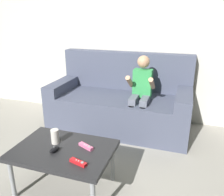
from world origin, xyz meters
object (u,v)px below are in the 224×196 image
object	(u,v)px
person_seated_on_couch	(141,92)
coffee_table	(64,153)
couch	(121,103)
nunchuk_black	(54,150)
soda_can	(55,136)
game_remote_red_near_edge	(78,162)
game_remote_pink_far_corner	(86,146)

from	to	relation	value
person_seated_on_couch	coffee_table	size ratio (longest dim) A/B	1.22
couch	nunchuk_black	bearing A→B (deg)	-95.80
person_seated_on_couch	soda_can	distance (m)	1.18
coffee_table	game_remote_red_near_edge	xyz separation A→B (m)	(0.21, -0.15, 0.05)
nunchuk_black	game_remote_pink_far_corner	world-z (taller)	nunchuk_black
person_seated_on_couch	nunchuk_black	distance (m)	1.27
person_seated_on_couch	nunchuk_black	size ratio (longest dim) A/B	9.63
coffee_table	nunchuk_black	world-z (taller)	nunchuk_black
couch	game_remote_red_near_edge	bearing A→B (deg)	-85.86
soda_can	coffee_table	bearing A→B (deg)	-28.91
game_remote_pink_far_corner	couch	bearing A→B (deg)	93.18
couch	person_seated_on_couch	bearing A→B (deg)	-31.93
couch	soda_can	bearing A→B (deg)	-99.30
game_remote_red_near_edge	game_remote_pink_far_corner	bearing A→B (deg)	99.61
couch	coffee_table	distance (m)	1.31
couch	soda_can	world-z (taller)	couch
coffee_table	game_remote_red_near_edge	size ratio (longest dim) A/B	5.47
coffee_table	game_remote_pink_far_corner	xyz separation A→B (m)	(0.17, 0.07, 0.05)
couch	game_remote_red_near_edge	distance (m)	1.46
nunchuk_black	soda_can	distance (m)	0.14
game_remote_red_near_edge	nunchuk_black	bearing A→B (deg)	161.55
person_seated_on_couch	coffee_table	bearing A→B (deg)	-109.39
couch	soda_can	distance (m)	1.27
couch	coffee_table	bearing A→B (deg)	-94.39
person_seated_on_couch	game_remote_red_near_edge	xyz separation A→B (m)	(-0.19, -1.27, -0.16)
couch	person_seated_on_couch	distance (m)	0.42
nunchuk_black	soda_can	size ratio (longest dim) A/B	0.82
game_remote_pink_far_corner	game_remote_red_near_edge	bearing A→B (deg)	-80.39
couch	game_remote_pink_far_corner	bearing A→B (deg)	-86.82
person_seated_on_couch	nunchuk_black	world-z (taller)	person_seated_on_couch
coffee_table	game_remote_pink_far_corner	world-z (taller)	game_remote_pink_far_corner
game_remote_red_near_edge	soda_can	world-z (taller)	soda_can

